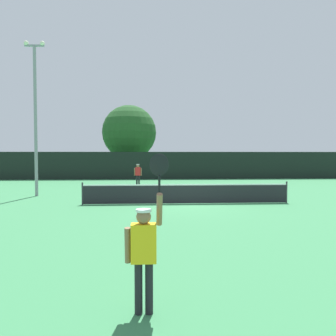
{
  "coord_description": "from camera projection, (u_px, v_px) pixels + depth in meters",
  "views": [
    {
      "loc": [
        -1.82,
        -16.11,
        2.41
      ],
      "look_at": [
        -0.57,
        5.6,
        1.52
      ],
      "focal_mm": 35.64,
      "sensor_mm": 36.0,
      "label": 1
    }
  ],
  "objects": [
    {
      "name": "large_tree",
      "position": [
        129.0,
        132.0,
        37.14
      ],
      "size": [
        6.02,
        6.02,
        7.88
      ],
      "color": "brown",
      "rests_on": "ground"
    },
    {
      "name": "ground_plane",
      "position": [
        186.0,
        204.0,
        16.27
      ],
      "size": [
        120.0,
        120.0,
        0.0
      ],
      "primitive_type": "plane",
      "color": "#387F4C"
    },
    {
      "name": "light_pole",
      "position": [
        35.0,
        109.0,
        19.1
      ],
      "size": [
        1.18,
        0.28,
        8.88
      ],
      "color": "gray",
      "rests_on": "ground"
    },
    {
      "name": "parked_car_near",
      "position": [
        217.0,
        168.0,
        39.69
      ],
      "size": [
        2.1,
        4.29,
        1.69
      ],
      "rotation": [
        0.0,
        0.0,
        0.05
      ],
      "color": "black",
      "rests_on": "ground"
    },
    {
      "name": "tennis_net",
      "position": [
        186.0,
        193.0,
        16.25
      ],
      "size": [
        10.09,
        0.08,
        1.07
      ],
      "color": "#232328",
      "rests_on": "ground"
    },
    {
      "name": "perimeter_fence",
      "position": [
        168.0,
        165.0,
        32.48
      ],
      "size": [
        37.09,
        0.12,
        2.66
      ],
      "primitive_type": "cube",
      "color": "black",
      "rests_on": "ground"
    },
    {
      "name": "tennis_ball",
      "position": [
        138.0,
        201.0,
        16.86
      ],
      "size": [
        0.07,
        0.07,
        0.07
      ],
      "primitive_type": "sphere",
      "color": "#CCE033",
      "rests_on": "ground"
    },
    {
      "name": "player_serving",
      "position": [
        144.0,
        245.0,
        5.01
      ],
      "size": [
        0.68,
        0.39,
        2.43
      ],
      "color": "yellow",
      "rests_on": "ground"
    },
    {
      "name": "player_receiving",
      "position": [
        138.0,
        173.0,
        25.12
      ],
      "size": [
        0.57,
        0.24,
        1.66
      ],
      "rotation": [
        0.0,
        0.0,
        3.14
      ],
      "color": "red",
      "rests_on": "ground"
    }
  ]
}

